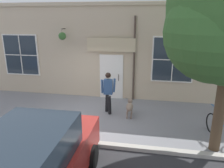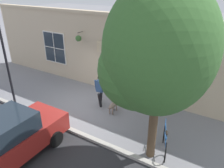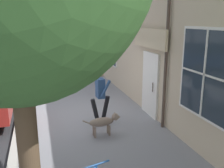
% 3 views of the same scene
% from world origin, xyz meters
% --- Properties ---
extents(ground_plane, '(90.00, 90.00, 0.00)m').
position_xyz_m(ground_plane, '(0.00, 0.00, 0.00)').
color(ground_plane, gray).
extents(storefront_facade, '(0.95, 18.00, 4.38)m').
position_xyz_m(storefront_facade, '(-2.34, -0.00, 2.20)').
color(storefront_facade, '#C6B293').
rests_on(storefront_facade, ground_plane).
extents(pedestrian_walking, '(0.66, 0.55, 1.69)m').
position_xyz_m(pedestrian_walking, '(-0.43, 0.76, 1.01)').
color(pedestrian_walking, black).
rests_on(pedestrian_walking, ground_plane).
extents(dog_on_leash, '(1.09, 0.30, 0.62)m').
position_xyz_m(dog_on_leash, '(-0.30, 1.64, 0.40)').
color(dog_on_leash, '#7F6B5B').
rests_on(dog_on_leash, ground_plane).
extents(street_lamp, '(0.32, 0.32, 4.98)m').
position_xyz_m(street_lamp, '(1.82, -3.07, 3.24)').
color(street_lamp, black).
rests_on(street_lamp, ground_plane).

